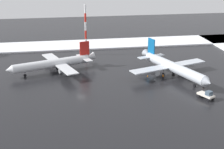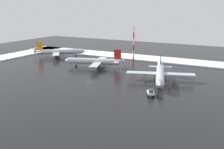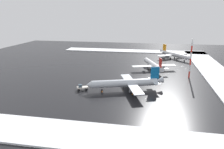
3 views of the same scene
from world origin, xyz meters
TOP-DOWN VIEW (x-y plane):
  - ground_plane at (0.00, 0.00)m, footprint 240.00×240.00m
  - snow_bank_far at (0.00, -50.00)m, footprint 152.00×16.00m
  - airplane_parked_starboard at (-29.37, -5.98)m, footprint 26.92×31.91m
  - airplane_distant_tail at (7.59, -16.63)m, footprint 29.36×24.78m
  - airplane_far_rear at (41.51, -31.37)m, footprint 25.27×22.52m
  - pushback_tug at (-32.60, 12.65)m, footprint 3.98×5.10m
  - ground_crew_beside_wing at (-36.08, 3.08)m, footprint 0.36×0.36m
  - ground_crew_near_tug at (-25.73, -4.10)m, footprint 0.36×0.36m
  - antenna_mast at (-4.72, -34.71)m, footprint 0.70×0.70m
  - traffic_cone_near_nose at (-33.92, -8.91)m, footprint 0.36×0.36m
  - traffic_cone_mid_line at (-21.71, -7.28)m, footprint 0.36×0.36m

SIDE VIEW (x-z plane):
  - ground_plane at x=0.00m, z-range 0.00..0.00m
  - snow_bank_far at x=0.00m, z-range 0.00..0.53m
  - traffic_cone_near_nose at x=-33.92m, z-range 0.00..0.55m
  - traffic_cone_mid_line at x=-21.71m, z-range 0.00..0.55m
  - ground_crew_beside_wing at x=-36.08m, z-range 0.12..1.83m
  - ground_crew_near_tug at x=-25.73m, z-range 0.12..1.83m
  - pushback_tug at x=-32.60m, z-range 0.03..2.53m
  - airplane_far_rear at x=41.51m, z-range -1.51..7.42m
  - airplane_distant_tail at x=7.59m, z-range -1.52..7.46m
  - airplane_parked_starboard at x=-29.37m, z-range -1.65..8.10m
  - antenna_mast at x=-4.72m, z-range 0.00..19.33m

